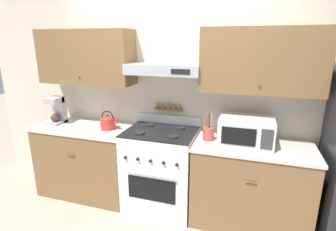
{
  "coord_description": "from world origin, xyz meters",
  "views": [
    {
      "loc": [
        0.92,
        -2.31,
        1.94
      ],
      "look_at": [
        0.1,
        0.27,
        1.16
      ],
      "focal_mm": 28.0,
      "sensor_mm": 36.0,
      "label": 1
    }
  ],
  "objects_px": {
    "tea_kettle": "(108,122)",
    "microwave": "(246,131)",
    "coffee_maker": "(57,110)",
    "utensil_crock": "(208,133)",
    "stove_range": "(161,169)"
  },
  "relations": [
    {
      "from": "tea_kettle",
      "to": "coffee_maker",
      "type": "bearing_deg",
      "value": 177.54
    },
    {
      "from": "microwave",
      "to": "utensil_crock",
      "type": "height_order",
      "value": "utensil_crock"
    },
    {
      "from": "tea_kettle",
      "to": "microwave",
      "type": "height_order",
      "value": "microwave"
    },
    {
      "from": "microwave",
      "to": "utensil_crock",
      "type": "distance_m",
      "value": 0.39
    },
    {
      "from": "coffee_maker",
      "to": "utensil_crock",
      "type": "bearing_deg",
      "value": -0.94
    },
    {
      "from": "stove_range",
      "to": "tea_kettle",
      "type": "height_order",
      "value": "tea_kettle"
    },
    {
      "from": "stove_range",
      "to": "microwave",
      "type": "xyz_separation_m",
      "value": [
        0.92,
        0.02,
        0.57
      ]
    },
    {
      "from": "stove_range",
      "to": "microwave",
      "type": "bearing_deg",
      "value": 1.43
    },
    {
      "from": "tea_kettle",
      "to": "utensil_crock",
      "type": "xyz_separation_m",
      "value": [
        1.21,
        0.0,
        -0.01
      ]
    },
    {
      "from": "coffee_maker",
      "to": "utensil_crock",
      "type": "xyz_separation_m",
      "value": [
        1.96,
        -0.03,
        -0.09
      ]
    },
    {
      "from": "utensil_crock",
      "to": "stove_range",
      "type": "bearing_deg",
      "value": -179.45
    },
    {
      "from": "stove_range",
      "to": "coffee_maker",
      "type": "relative_size",
      "value": 3.15
    },
    {
      "from": "coffee_maker",
      "to": "microwave",
      "type": "xyz_separation_m",
      "value": [
        2.34,
        -0.01,
        -0.03
      ]
    },
    {
      "from": "tea_kettle",
      "to": "microwave",
      "type": "bearing_deg",
      "value": 0.64
    },
    {
      "from": "stove_range",
      "to": "microwave",
      "type": "relative_size",
      "value": 1.97
    }
  ]
}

